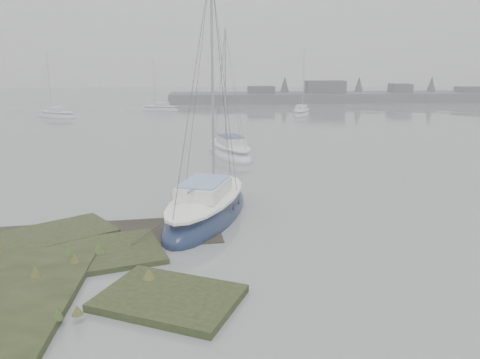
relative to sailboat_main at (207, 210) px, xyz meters
name	(u,v)px	position (x,y,z in m)	size (l,w,h in m)	color
ground	(189,132)	(-1.49, 23.78, -0.32)	(160.00, 160.00, 0.00)	slate
far_shoreline	(366,96)	(25.35, 55.68, 0.53)	(60.00, 8.00, 4.15)	#4C4F51
sailboat_main	(207,210)	(0.00, 0.00, 0.00)	(4.63, 7.69, 10.31)	#101C38
sailboat_white	(230,152)	(1.57, 12.69, -0.05)	(3.71, 6.58, 8.83)	silver
sailboat_far_a	(57,115)	(-16.76, 36.26, -0.08)	(5.60, 4.41, 7.72)	silver
sailboat_far_b	(301,113)	(11.17, 36.44, -0.08)	(3.53, 5.79, 7.76)	#A7ACB1
sailboat_far_c	(160,109)	(-5.84, 42.94, -0.10)	(5.22, 3.03, 7.00)	#A6AAAF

